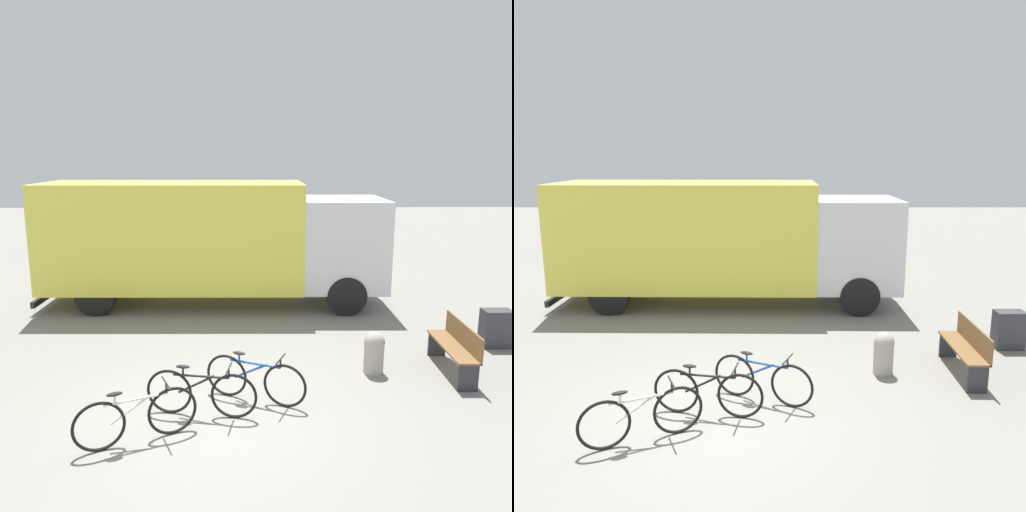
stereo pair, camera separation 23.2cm
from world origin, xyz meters
The scene contains 8 objects.
ground_plane centered at (0.00, 0.00, 0.00)m, with size 60.00×60.00×0.00m, color gray.
delivery_truck centered at (-0.41, 6.00, 1.79)m, with size 8.92×2.47×3.22m.
park_bench centered at (4.41, 1.57, 0.52)m, with size 0.45×1.65×0.93m.
bicycle_near centered at (-0.95, -0.62, 0.38)m, with size 1.60×0.75×0.81m.
bicycle_middle centered at (-0.12, 0.09, 0.38)m, with size 1.72×0.45×0.81m.
bicycle_far centered at (0.71, 0.53, 0.38)m, with size 1.62×0.73×0.81m.
bollard_near_bench centered at (2.90, 1.57, 0.42)m, with size 0.38×0.38×0.78m.
utility_box centered at (5.76, 2.80, 0.39)m, with size 0.59×0.36×0.79m.
Camera 1 is at (0.60, -6.94, 3.96)m, focal length 35.00 mm.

